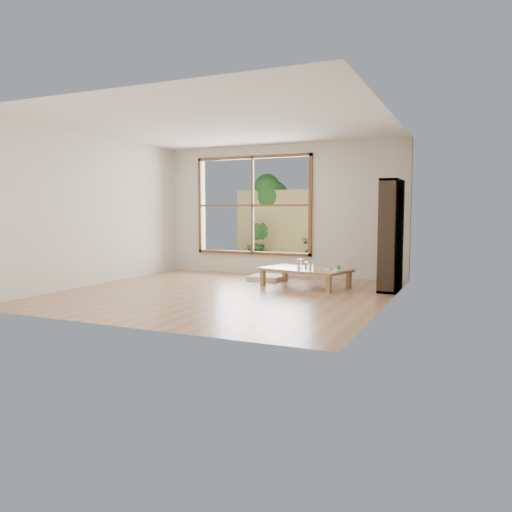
# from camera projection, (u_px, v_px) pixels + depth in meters

# --- Properties ---
(ground) EXTENTS (5.00, 5.00, 0.00)m
(ground) POSITION_uv_depth(u_px,v_px,m) (224.00, 293.00, 7.84)
(ground) COLOR #AA7D55
(ground) RESTS_ON ground
(low_table) EXTENTS (1.60, 1.14, 0.32)m
(low_table) POSITION_uv_depth(u_px,v_px,m) (305.00, 271.00, 8.47)
(low_table) COLOR #A98452
(low_table) RESTS_ON ground
(floor_cushion) EXTENTS (0.62, 0.62, 0.09)m
(floor_cushion) POSITION_uv_depth(u_px,v_px,m) (268.00, 277.00, 9.35)
(floor_cushion) COLOR beige
(floor_cushion) RESTS_ON ground
(bookshelf) EXTENTS (0.29, 0.81, 1.79)m
(bookshelf) POSITION_uv_depth(u_px,v_px,m) (391.00, 235.00, 8.03)
(bookshelf) COLOR #2F221A
(bookshelf) RESTS_ON ground
(glass_tall) EXTENTS (0.09, 0.09, 0.16)m
(glass_tall) POSITION_uv_depth(u_px,v_px,m) (300.00, 264.00, 8.43)
(glass_tall) COLOR silver
(glass_tall) RESTS_ON low_table
(glass_mid) EXTENTS (0.08, 0.08, 0.11)m
(glass_mid) POSITION_uv_depth(u_px,v_px,m) (311.00, 265.00, 8.51)
(glass_mid) COLOR silver
(glass_mid) RESTS_ON low_table
(glass_short) EXTENTS (0.08, 0.08, 0.10)m
(glass_short) POSITION_uv_depth(u_px,v_px,m) (307.00, 265.00, 8.53)
(glass_short) COLOR silver
(glass_short) RESTS_ON low_table
(glass_small) EXTENTS (0.07, 0.07, 0.08)m
(glass_small) POSITION_uv_depth(u_px,v_px,m) (299.00, 265.00, 8.66)
(glass_small) COLOR silver
(glass_small) RESTS_ON low_table
(food_tray) EXTENTS (0.34, 0.30, 0.09)m
(food_tray) POSITION_uv_depth(u_px,v_px,m) (334.00, 269.00, 8.14)
(food_tray) COLOR white
(food_tray) RESTS_ON low_table
(deck) EXTENTS (2.80, 2.00, 0.05)m
(deck) POSITION_uv_depth(u_px,v_px,m) (274.00, 268.00, 11.32)
(deck) COLOR #352D26
(deck) RESTS_ON ground
(garden_bench) EXTENTS (1.12, 0.40, 0.35)m
(garden_bench) POSITION_uv_depth(u_px,v_px,m) (246.00, 255.00, 11.12)
(garden_bench) COLOR #2F221A
(garden_bench) RESTS_ON deck
(bamboo_fence) EXTENTS (2.80, 0.06, 1.80)m
(bamboo_fence) POSITION_uv_depth(u_px,v_px,m) (289.00, 227.00, 12.15)
(bamboo_fence) COLOR tan
(bamboo_fence) RESTS_ON ground
(shrub_right) EXTENTS (0.92, 0.86, 0.83)m
(shrub_right) POSITION_uv_depth(u_px,v_px,m) (317.00, 247.00, 11.73)
(shrub_right) COLOR #295A21
(shrub_right) RESTS_ON deck
(shrub_left) EXTENTS (0.56, 0.45, 0.99)m
(shrub_left) POSITION_uv_depth(u_px,v_px,m) (258.00, 243.00, 12.11)
(shrub_left) COLOR #295A21
(shrub_left) RESTS_ON deck
(garden_tree) EXTENTS (1.04, 0.85, 2.22)m
(garden_tree) POSITION_uv_depth(u_px,v_px,m) (268.00, 198.00, 12.63)
(garden_tree) COLOR #4C3D2D
(garden_tree) RESTS_ON ground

